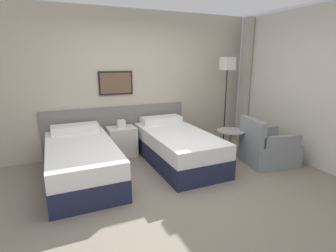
# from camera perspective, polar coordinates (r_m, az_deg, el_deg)

# --- Properties ---
(ground_plane) EXTENTS (16.00, 16.00, 0.00)m
(ground_plane) POSITION_cam_1_polar(r_m,az_deg,el_deg) (3.78, 1.74, -14.05)
(ground_plane) COLOR slate
(wall_headboard) EXTENTS (10.00, 0.10, 2.70)m
(wall_headboard) POSITION_cam_1_polar(r_m,az_deg,el_deg) (5.21, -8.11, 8.74)
(wall_headboard) COLOR #B7AD99
(wall_headboard) RESTS_ON ground_plane
(wall_window) EXTENTS (0.21, 4.48, 2.70)m
(wall_window) POSITION_cam_1_polar(r_m,az_deg,el_deg) (4.94, 30.86, 7.05)
(wall_window) COLOR white
(wall_window) RESTS_ON ground_plane
(bed_near_door) EXTENTS (0.98, 1.98, 0.69)m
(bed_near_door) POSITION_cam_1_polar(r_m,az_deg,el_deg) (4.24, -18.29, -7.24)
(bed_near_door) COLOR #1E233D
(bed_near_door) RESTS_ON ground_plane
(bed_near_window) EXTENTS (0.98, 1.98, 0.69)m
(bed_near_window) POSITION_cam_1_polar(r_m,az_deg,el_deg) (4.65, 2.03, -4.55)
(bed_near_window) COLOR #1E233D
(bed_near_window) RESTS_ON ground_plane
(nightstand) EXTENTS (0.51, 0.42, 0.70)m
(nightstand) POSITION_cam_1_polar(r_m,az_deg,el_deg) (5.04, -10.00, -3.29)
(nightstand) COLOR beige
(nightstand) RESTS_ON ground_plane
(floor_lamp) EXTENTS (0.24, 0.24, 1.83)m
(floor_lamp) POSITION_cam_1_polar(r_m,az_deg,el_deg) (5.54, 12.75, 11.41)
(floor_lamp) COLOR black
(floor_lamp) RESTS_ON ground_plane
(side_table) EXTENTS (0.51, 0.51, 0.54)m
(side_table) POSITION_cam_1_polar(r_m,az_deg,el_deg) (4.93, 13.45, -2.68)
(side_table) COLOR gray
(side_table) RESTS_ON ground_plane
(armchair) EXTENTS (0.93, 0.84, 0.82)m
(armchair) POSITION_cam_1_polar(r_m,az_deg,el_deg) (4.93, 20.80, -4.66)
(armchair) COLOR gray
(armchair) RESTS_ON ground_plane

